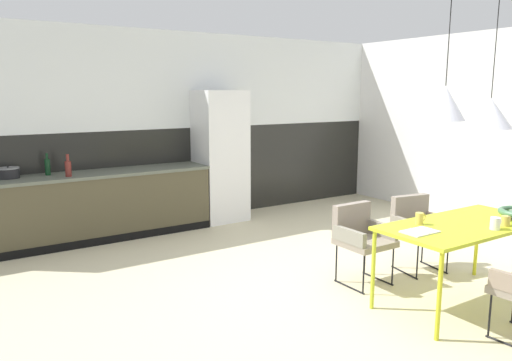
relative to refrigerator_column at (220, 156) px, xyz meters
The scene contains 17 objects.
ground_plane 3.25m from the refrigerator_column, 99.15° to the right, with size 9.64×9.64×0.00m, color beige.
back_wall_splashback_dark 0.67m from the refrigerator_column, 143.87° to the left, with size 7.41×0.12×1.38m, color black.
back_wall_panel_upper 1.26m from the refrigerator_column, 143.87° to the left, with size 7.41×0.12×1.38m, color silver.
kitchen_counter 2.27m from the refrigerator_column, behind, with size 3.72×0.63×0.88m.
refrigerator_column is the anchor object (origin of this frame).
dining_table 3.84m from the refrigerator_column, 84.55° to the right, with size 1.59×0.76×0.75m.
armchair_by_stool 3.13m from the refrigerator_column, 76.00° to the right, with size 0.55×0.54×0.79m.
armchair_corner_seat 2.97m from the refrigerator_column, 90.65° to the right, with size 0.49×0.47×0.79m.
open_book 3.81m from the refrigerator_column, 93.09° to the right, with size 0.30×0.20×0.02m.
mug_glass_clear 4.11m from the refrigerator_column, 81.80° to the right, with size 0.12×0.07×0.09m.
mug_wide_latte 3.63m from the refrigerator_column, 90.05° to the right, with size 0.12×0.07×0.11m.
mug_white_ceramic 4.11m from the refrigerator_column, 84.29° to the right, with size 0.13×0.08×0.11m.
cooking_pot 2.83m from the refrigerator_column, behind, with size 0.26×0.26×0.15m.
bottle_wine_green 2.19m from the refrigerator_column, behind, with size 0.07×0.07×0.27m.
bottle_oil_tall 2.38m from the refrigerator_column, behind, with size 0.07×0.07×0.27m.
pendant_lamp_over_table_near 3.86m from the refrigerator_column, 89.31° to the right, with size 0.34×0.34×1.04m.
pendant_lamp_over_table_far 3.91m from the refrigerator_column, 79.76° to the right, with size 0.39×0.39×1.13m.
Camera 1 is at (-3.01, -3.33, 1.90)m, focal length 34.77 mm.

